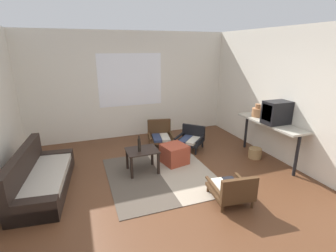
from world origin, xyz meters
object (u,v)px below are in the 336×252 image
at_px(armchair_by_window, 160,135).
at_px(crt_television, 277,113).
at_px(console_shelf, 270,126).
at_px(glass_bottle, 139,145).
at_px(couch, 40,178).
at_px(armchair_corner, 191,138).
at_px(clay_vase, 257,112).
at_px(ottoman_orange, 174,154).
at_px(coffee_table, 142,155).
at_px(wicker_basket, 255,153).
at_px(armchair_striped_foreground, 232,190).

bearing_deg(armchair_by_window, crt_television, -43.69).
xyz_separation_m(console_shelf, glass_bottle, (-2.69, 0.34, -0.17)).
distance_m(couch, armchair_corner, 3.24).
relative_size(armchair_by_window, clay_vase, 2.39).
relative_size(ottoman_orange, glass_bottle, 1.53).
bearing_deg(armchair_by_window, armchair_corner, -40.02).
relative_size(couch, glass_bottle, 6.34).
relative_size(coffee_table, armchair_corner, 0.74).
distance_m(couch, glass_bottle, 1.75).
distance_m(armchair_by_window, ottoman_orange, 1.12).
height_order(coffee_table, crt_television, crt_television).
height_order(console_shelf, wicker_basket, console_shelf).
bearing_deg(coffee_table, armchair_by_window, 58.15).
height_order(armchair_by_window, wicker_basket, armchair_by_window).
relative_size(armchair_by_window, armchair_striped_foreground, 0.96).
bearing_deg(crt_television, couch, 173.98).
bearing_deg(crt_television, ottoman_orange, 161.37).
xyz_separation_m(coffee_table, ottoman_orange, (0.71, 0.13, -0.16)).
distance_m(armchair_by_window, wicker_basket, 2.24).
relative_size(console_shelf, wicker_basket, 5.88).
height_order(crt_television, wicker_basket, crt_television).
xyz_separation_m(armchair_striped_foreground, ottoman_orange, (-0.33, 1.58, -0.02)).
height_order(ottoman_orange, console_shelf, console_shelf).
bearing_deg(clay_vase, armchair_corner, 150.61).
bearing_deg(armchair_striped_foreground, crt_television, 30.53).
distance_m(armchair_striped_foreground, clay_vase, 2.30).
relative_size(couch, coffee_table, 3.29).
xyz_separation_m(crt_television, clay_vase, (0.00, 0.56, -0.12)).
bearing_deg(crt_television, clay_vase, 89.68).
xyz_separation_m(console_shelf, crt_television, (-0.00, -0.13, 0.32)).
height_order(armchair_striped_foreground, console_shelf, console_shelf).
bearing_deg(console_shelf, ottoman_orange, 164.88).
xyz_separation_m(ottoman_orange, clay_vase, (1.92, -0.09, 0.75)).
height_order(armchair_striped_foreground, ottoman_orange, armchair_striped_foreground).
relative_size(armchair_by_window, glass_bottle, 2.20).
xyz_separation_m(crt_television, glass_bottle, (-2.68, 0.47, -0.49)).
bearing_deg(armchair_striped_foreground, couch, 153.49).
xyz_separation_m(coffee_table, wicker_basket, (2.45, -0.23, -0.25)).
xyz_separation_m(ottoman_orange, console_shelf, (1.92, -0.52, 0.56)).
xyz_separation_m(armchair_by_window, crt_television, (1.85, -1.76, 0.83)).
xyz_separation_m(couch, crt_television, (4.39, -0.46, 0.85)).
bearing_deg(wicker_basket, ottoman_orange, 168.31).
bearing_deg(coffee_table, armchair_striped_foreground, -54.46).
relative_size(crt_television, clay_vase, 1.79).
bearing_deg(coffee_table, armchair_corner, 28.64).
bearing_deg(ottoman_orange, coffee_table, -169.63).
relative_size(armchair_striped_foreground, glass_bottle, 2.28).
height_order(coffee_table, armchair_corner, armchair_corner).
relative_size(couch, armchair_striped_foreground, 2.77).
height_order(armchair_corner, wicker_basket, armchair_corner).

